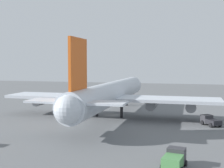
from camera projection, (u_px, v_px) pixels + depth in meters
name	position (u px, v px, depth m)	size (l,w,h in m)	color
ground_plane	(112.00, 115.00, 73.95)	(237.51, 237.51, 0.00)	slate
cargo_airplane	(112.00, 94.00, 73.22)	(59.38, 52.06, 17.56)	silver
fuel_truck	(174.00, 159.00, 36.65)	(4.72, 3.23, 2.25)	#333338
catering_truck	(210.00, 121.00, 61.59)	(4.98, 4.26, 2.05)	#333338
safety_cone_nose	(130.00, 101.00, 99.85)	(0.43, 0.43, 0.61)	orange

